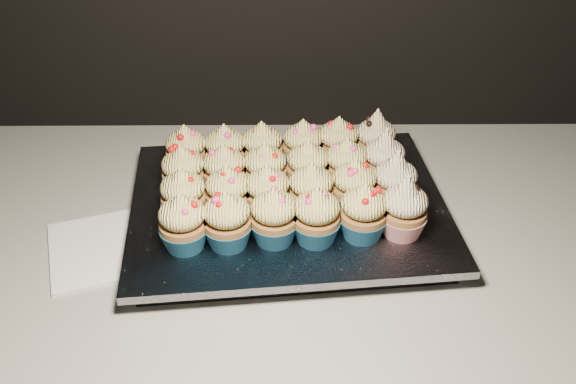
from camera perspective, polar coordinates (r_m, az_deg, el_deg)
The scene contains 28 objects.
worktop at distance 0.94m, azimuth 2.21°, elevation -4.07°, with size 2.44×0.64×0.04m, color beige.
napkin at distance 0.92m, azimuth -15.83°, elevation -4.73°, with size 0.15×0.15×0.00m, color white.
baking_tray at distance 0.93m, azimuth 0.00°, elevation -1.95°, with size 0.41×0.31×0.02m, color black.
foil_lining at distance 0.92m, azimuth 0.00°, elevation -1.11°, with size 0.45×0.35×0.01m, color silver.
cupcake_0 at distance 0.83m, azimuth -9.32°, elevation -2.76°, with size 0.06×0.06×0.08m.
cupcake_1 at distance 0.82m, azimuth -5.43°, elevation -2.57°, with size 0.06×0.06×0.08m.
cupcake_2 at distance 0.83m, azimuth -1.25°, elevation -2.24°, with size 0.06×0.06×0.08m.
cupcake_3 at distance 0.83m, azimuth 2.53°, elevation -2.21°, with size 0.06×0.06×0.08m.
cupcake_4 at distance 0.84m, azimuth 6.72°, elevation -1.85°, with size 0.06×0.06×0.08m.
cupcake_5 at distance 0.85m, azimuth 10.28°, elevation -1.49°, with size 0.06×0.06×0.10m.
cupcake_6 at distance 0.88m, azimuth -9.27°, elevation -0.40°, with size 0.06×0.06×0.08m.
cupcake_7 at distance 0.87m, azimuth -5.33°, elevation -0.15°, with size 0.06×0.06×0.08m.
cupcake_8 at distance 0.87m, azimuth -1.84°, elevation -0.09°, with size 0.06×0.06×0.08m.
cupcake_9 at distance 0.88m, azimuth 2.06°, elevation 0.09°, with size 0.06×0.06×0.08m.
cupcake_10 at distance 0.89m, azimuth 5.87°, elevation 0.46°, with size 0.06×0.06×0.08m.
cupcake_11 at distance 0.90m, azimuth 9.47°, elevation 0.81°, with size 0.06×0.06×0.10m.
cupcake_12 at distance 0.92m, azimuth -9.27°, elevation 1.68°, with size 0.06×0.06×0.08m.
cupcake_13 at distance 0.92m, azimuth -5.63°, elevation 1.80°, with size 0.06×0.06×0.08m.
cupcake_14 at distance 0.92m, azimuth -2.03°, elevation 1.97°, with size 0.06×0.06×0.08m.
cupcake_15 at distance 0.92m, azimuth 1.77°, elevation 2.17°, with size 0.06×0.06×0.08m.
cupcake_16 at distance 0.93m, azimuth 5.17°, elevation 2.37°, with size 0.06×0.06×0.08m.
cupcake_17 at distance 0.95m, azimuth 8.50°, elevation 2.81°, with size 0.06×0.06×0.10m.
cupcake_18 at distance 0.97m, azimuth -9.01°, elevation 3.55°, with size 0.06×0.06×0.08m.
cupcake_19 at distance 0.97m, azimuth -5.58°, elevation 3.64°, with size 0.06×0.06×0.08m.
cupcake_20 at distance 0.97m, azimuth -2.31°, elevation 3.90°, with size 0.06×0.06×0.08m.
cupcake_21 at distance 0.97m, azimuth 1.34°, elevation 4.11°, with size 0.06×0.06×0.08m.
cupcake_22 at distance 0.98m, azimuth 4.47°, elevation 4.35°, with size 0.06×0.06×0.08m.
cupcake_23 at distance 0.99m, azimuth 7.78°, elevation 4.59°, with size 0.06×0.06×0.10m.
Camera 1 is at (-0.04, 0.97, 1.48)m, focal length 40.00 mm.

